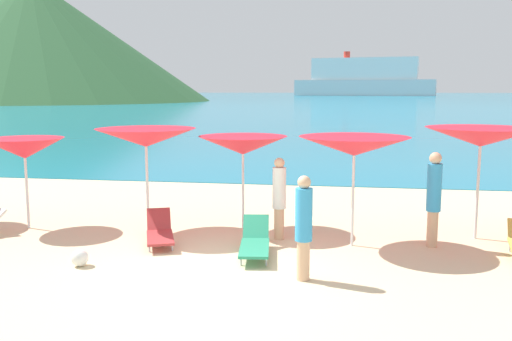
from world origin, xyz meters
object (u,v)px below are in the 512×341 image
object	(u,v)px
umbrella_3	(243,145)
lounge_chair_2	(160,232)
umbrella_1	(24,149)
cruise_ship	(364,79)
beach_ball	(80,258)
beachgoer_3	(279,195)
beachgoer_1	(434,196)
umbrella_2	(146,138)
umbrella_4	(354,146)
beachgoer_0	(304,224)
umbrella_5	(481,137)
lounge_chair_0	(255,242)

from	to	relation	value
umbrella_3	lounge_chair_2	xyz separation A→B (m)	(-1.47, -1.49, -1.66)
umbrella_1	cruise_ship	xyz separation A→B (m)	(14.54, 260.17, 5.93)
cruise_ship	beach_ball	bearing A→B (deg)	-81.47
beachgoer_3	beach_ball	size ratio (longest dim) A/B	5.62
lounge_chair_2	beachgoer_1	size ratio (longest dim) A/B	0.84
umbrella_2	beachgoer_1	distance (m)	6.19
umbrella_4	beachgoer_1	xyz separation A→B (m)	(1.59, 0.17, -0.98)
beachgoer_1	beach_ball	world-z (taller)	beachgoer_1
umbrella_2	umbrella_4	size ratio (longest dim) A/B	1.02
umbrella_1	beachgoer_0	distance (m)	6.99
umbrella_2	beachgoer_0	bearing A→B (deg)	-36.75
cruise_ship	lounge_chair_2	bearing A→B (deg)	-81.29
umbrella_2	umbrella_3	xyz separation A→B (m)	(2.07, 0.50, -0.18)
umbrella_1	umbrella_5	distance (m)	9.89
umbrella_2	lounge_chair_2	world-z (taller)	umbrella_2
beachgoer_1	umbrella_1	bearing A→B (deg)	118.79
umbrella_1	umbrella_5	world-z (taller)	umbrella_5
umbrella_1	lounge_chair_2	size ratio (longest dim) A/B	1.28
umbrella_4	lounge_chair_0	size ratio (longest dim) A/B	1.33
beach_ball	cruise_ship	xyz separation A→B (m)	(12.09, 262.60, 7.60)
umbrella_4	lounge_chair_2	world-z (taller)	umbrella_4
umbrella_3	lounge_chair_2	world-z (taller)	umbrella_3
umbrella_5	lounge_chair_2	xyz separation A→B (m)	(-6.49, -1.44, -1.91)
beach_ball	cruise_ship	distance (m)	262.99
umbrella_3	cruise_ship	size ratio (longest dim) A/B	0.03
lounge_chair_0	beach_ball	world-z (taller)	lounge_chair_0
beachgoer_0	umbrella_3	bearing A→B (deg)	-168.37
umbrella_3	lounge_chair_2	bearing A→B (deg)	-134.67
umbrella_4	lounge_chair_2	distance (m)	4.31
beachgoer_1	beachgoer_3	xyz separation A→B (m)	(-3.11, 0.09, -0.11)
umbrella_1	beachgoer_3	world-z (taller)	umbrella_1
beachgoer_0	beachgoer_1	distance (m)	3.41
beachgoer_1	umbrella_5	bearing A→B (deg)	-22.10
beachgoer_1	cruise_ship	distance (m)	260.44
umbrella_2	beachgoer_0	world-z (taller)	umbrella_2
lounge_chair_0	beachgoer_0	distance (m)	1.76
umbrella_1	beachgoer_0	world-z (taller)	umbrella_1
beachgoer_0	umbrella_1	bearing A→B (deg)	-126.13
umbrella_1	umbrella_5	size ratio (longest dim) A/B	0.87
umbrella_5	beachgoer_0	world-z (taller)	umbrella_5
umbrella_5	beachgoer_3	distance (m)	4.35
cruise_ship	beachgoer_1	bearing A→B (deg)	-80.09
beachgoer_3	umbrella_1	bearing A→B (deg)	-48.63
umbrella_2	umbrella_4	bearing A→B (deg)	-6.51
beach_ball	lounge_chair_0	bearing A→B (deg)	21.31
lounge_chair_2	beach_ball	bearing A→B (deg)	-139.55
beach_ball	cruise_ship	world-z (taller)	cruise_ship
lounge_chair_0	beachgoer_1	distance (m)	3.70
umbrella_5	cruise_ship	xyz separation A→B (m)	(4.67, 259.49, 5.60)
umbrella_2	lounge_chair_2	bearing A→B (deg)	-58.61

